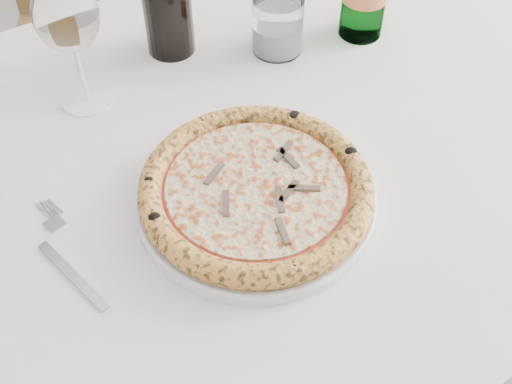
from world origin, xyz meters
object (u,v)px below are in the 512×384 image
chair_far (91,6)px  pizza (256,189)px  wine_glass (67,17)px  plate (256,198)px  tumbler (278,28)px  dining_table (226,193)px

chair_far → pizza: chair_far is taller
chair_far → pizza: size_ratio=3.17×
chair_far → wine_glass: 0.72m
pizza → chair_far: bearing=90.1°
chair_far → plate: bearing=-89.9°
tumbler → chair_far: bearing=105.8°
plate → tumbler: tumbler is taller
chair_far → wine_glass: wine_glass is taller
pizza → wine_glass: 0.34m
dining_table → chair_far: (-0.00, 0.79, -0.14)m
pizza → wine_glass: (-0.14, 0.29, 0.12)m
chair_far → plate: 0.92m
chair_far → pizza: (0.00, -0.89, 0.25)m
dining_table → tumbler: 0.28m
pizza → tumbler: size_ratio=3.27×
dining_table → chair_far: size_ratio=1.71×
tumbler → dining_table: bearing=-134.1°
dining_table → pizza: size_ratio=5.41×
dining_table → plate: plate is taller
plate → pizza: bearing=-161.7°
chair_far → plate: size_ratio=3.04×
dining_table → wine_glass: 0.32m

